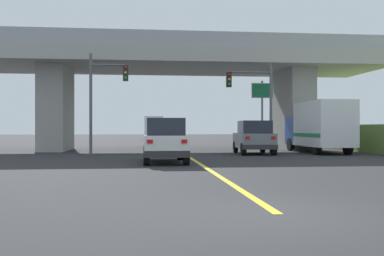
# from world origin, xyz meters

# --- Properties ---
(ground) EXTENTS (160.00, 160.00, 0.00)m
(ground) POSITION_xyz_m (0.00, 24.46, 0.00)
(ground) COLOR #2B2B2D
(overpass_bridge) EXTENTS (29.15, 8.11, 7.78)m
(overpass_bridge) POSITION_xyz_m (0.00, 24.46, 5.42)
(overpass_bridge) COLOR #A8A59E
(overpass_bridge) RESTS_ON ground
(lane_divider_stripe) EXTENTS (0.20, 22.01, 0.01)m
(lane_divider_stripe) POSITION_xyz_m (0.00, 11.01, 0.00)
(lane_divider_stripe) COLOR yellow
(lane_divider_stripe) RESTS_ON ground
(suv_lead) EXTENTS (1.94, 4.42, 2.02)m
(suv_lead) POSITION_xyz_m (-1.50, 12.61, 1.01)
(suv_lead) COLOR silver
(suv_lead) RESTS_ON ground
(suv_crossing) EXTENTS (2.25, 4.42, 2.02)m
(suv_crossing) POSITION_xyz_m (4.22, 18.94, 1.01)
(suv_crossing) COLOR slate
(suv_crossing) RESTS_ON ground
(box_truck) EXTENTS (2.33, 6.73, 3.23)m
(box_truck) POSITION_xyz_m (8.66, 19.64, 1.68)
(box_truck) COLOR navy
(box_truck) RESTS_ON ground
(sedan_oncoming) EXTENTS (1.87, 4.65, 2.02)m
(sedan_oncoming) POSITION_xyz_m (-1.00, 31.41, 1.01)
(sedan_oncoming) COLOR slate
(sedan_oncoming) RESTS_ON ground
(traffic_signal_nearside) EXTENTS (2.98, 0.36, 5.63)m
(traffic_signal_nearside) POSITION_xyz_m (4.64, 20.05, 3.64)
(traffic_signal_nearside) COLOR #56595E
(traffic_signal_nearside) RESTS_ON ground
(traffic_signal_farside) EXTENTS (2.31, 0.36, 6.03)m
(traffic_signal_farside) POSITION_xyz_m (-4.91, 19.38, 3.78)
(traffic_signal_farside) COLOR #56595E
(traffic_signal_farside) RESTS_ON ground
(highway_sign) EXTENTS (1.54, 0.17, 4.86)m
(highway_sign) POSITION_xyz_m (5.73, 22.61, 3.57)
(highway_sign) COLOR slate
(highway_sign) RESTS_ON ground
(semi_truck_distant) EXTENTS (2.33, 6.87, 3.05)m
(semi_truck_distant) POSITION_xyz_m (-1.21, 51.39, 1.61)
(semi_truck_distant) COLOR navy
(semi_truck_distant) RESTS_ON ground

